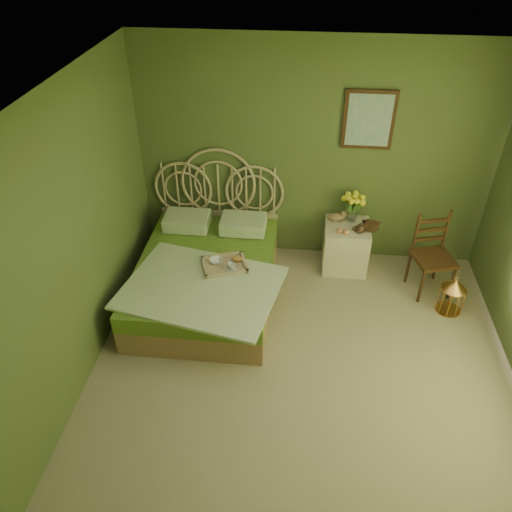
# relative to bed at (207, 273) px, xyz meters

# --- Properties ---
(floor) EXTENTS (4.50, 4.50, 0.00)m
(floor) POSITION_rel_bed_xyz_m (1.10, -1.29, -0.30)
(floor) COLOR tan
(floor) RESTS_ON ground
(ceiling) EXTENTS (4.50, 4.50, 0.00)m
(ceiling) POSITION_rel_bed_xyz_m (1.10, -1.29, 2.30)
(ceiling) COLOR silver
(ceiling) RESTS_ON wall_back
(wall_back) EXTENTS (4.00, 0.00, 4.00)m
(wall_back) POSITION_rel_bed_xyz_m (1.10, 0.96, 1.00)
(wall_back) COLOR #556837
(wall_back) RESTS_ON floor
(wall_left) EXTENTS (0.00, 4.50, 4.50)m
(wall_left) POSITION_rel_bed_xyz_m (-0.90, -1.29, 1.00)
(wall_left) COLOR #556837
(wall_left) RESTS_ON floor
(wall_art) EXTENTS (0.54, 0.04, 0.64)m
(wall_art) POSITION_rel_bed_xyz_m (1.64, 0.93, 1.45)
(wall_art) COLOR #35220E
(wall_art) RESTS_ON wall_back
(bed) EXTENTS (1.71, 2.16, 1.34)m
(bed) POSITION_rel_bed_xyz_m (0.00, 0.00, 0.00)
(bed) COLOR tan
(bed) RESTS_ON floor
(nightstand) EXTENTS (0.51, 0.51, 1.00)m
(nightstand) POSITION_rel_bed_xyz_m (1.55, 0.70, 0.06)
(nightstand) COLOR #F4EDC7
(nightstand) RESTS_ON floor
(chair) EXTENTS (0.51, 0.51, 0.93)m
(chair) POSITION_rel_bed_xyz_m (2.48, 0.40, 0.22)
(chair) COLOR #35220E
(chair) RESTS_ON floor
(birdcage) EXTENTS (0.27, 0.27, 0.41)m
(birdcage) POSITION_rel_bed_xyz_m (2.66, -0.00, -0.10)
(birdcage) COLOR #D99045
(birdcage) RESTS_ON floor
(book_lower) EXTENTS (0.18, 0.23, 0.02)m
(book_lower) POSITION_rel_bed_xyz_m (1.72, 0.71, 0.28)
(book_lower) COLOR #381E0F
(book_lower) RESTS_ON nightstand
(book_upper) EXTENTS (0.24, 0.28, 0.02)m
(book_upper) POSITION_rel_bed_xyz_m (1.72, 0.71, 0.30)
(book_upper) COLOR #472819
(book_upper) RESTS_ON nightstand
(cereal_bowl) EXTENTS (0.17, 0.17, 0.03)m
(cereal_bowl) POSITION_rel_bed_xyz_m (0.13, -0.09, 0.24)
(cereal_bowl) COLOR white
(cereal_bowl) RESTS_ON bed
(coffee_cup) EXTENTS (0.09, 0.09, 0.08)m
(coffee_cup) POSITION_rel_bed_xyz_m (0.31, -0.20, 0.26)
(coffee_cup) COLOR white
(coffee_cup) RESTS_ON bed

